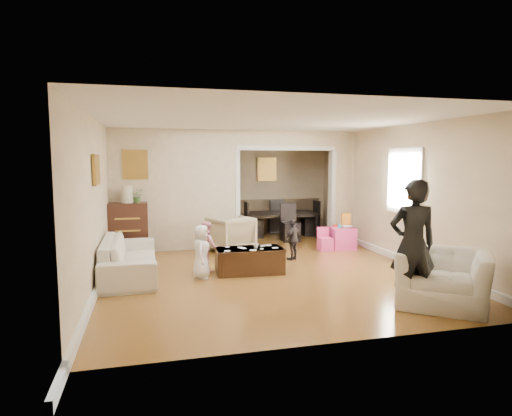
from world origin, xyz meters
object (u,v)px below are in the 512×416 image
object	(u,v)px
armchair_front	(442,278)
dresser	(128,229)
coffee_cup	(256,246)
dining_table	(282,225)
child_kneel_a	(201,252)
coffee_table	(249,260)
cyan_cup	(340,226)
child_kneel_b	(207,246)
adult_person	(413,245)
play_table	(343,238)
table_lamp	(127,194)
child_toddler	(293,239)
armchair_back	(231,234)
sofa	(129,257)

from	to	relation	value
armchair_front	dresser	world-z (taller)	dresser
coffee_cup	dining_table	size ratio (longest dim) A/B	0.05
dresser	child_kneel_a	bearing A→B (deg)	-59.47
coffee_table	cyan_cup	size ratio (longest dim) A/B	14.34
dining_table	child_kneel_b	distance (m)	3.77
coffee_cup	adult_person	xyz separation A→B (m)	(1.55, -2.22, 0.38)
dining_table	coffee_table	bearing A→B (deg)	-113.95
cyan_cup	child_kneel_a	distance (m)	3.57
cyan_cup	dining_table	bearing A→B (deg)	111.76
play_table	dresser	bearing A→B (deg)	174.15
table_lamp	coffee_cup	size ratio (longest dim) A/B	3.76
play_table	child_toddler	bearing A→B (deg)	-152.24
table_lamp	child_toddler	size ratio (longest dim) A/B	0.45
armchair_back	child_kneel_a	bearing A→B (deg)	42.25
armchair_back	child_kneel_a	size ratio (longest dim) A/B	0.93
coffee_table	child_kneel_a	bearing A→B (deg)	-169.99
dresser	coffee_cup	size ratio (longest dim) A/B	11.29
armchair_front	child_kneel_b	bearing A→B (deg)	176.41
sofa	adult_person	world-z (taller)	adult_person
play_table	armchair_front	bearing A→B (deg)	-94.96
sofa	table_lamp	bearing A→B (deg)	2.32
armchair_back	coffee_table	bearing A→B (deg)	65.54
armchair_back	armchair_front	bearing A→B (deg)	93.28
child_kneel_a	dresser	bearing A→B (deg)	44.09
armchair_front	play_table	distance (m)	3.76
dining_table	adult_person	size ratio (longest dim) A/B	1.02
armchair_front	cyan_cup	distance (m)	3.70
child_toddler	sofa	bearing A→B (deg)	-27.77
coffee_table	child_kneel_a	size ratio (longest dim) A/B	1.30
child_kneel_b	armchair_back	bearing A→B (deg)	-41.50
coffee_cup	play_table	bearing A→B (deg)	33.19
cyan_cup	child_toddler	xyz separation A→B (m)	(-1.30, -0.69, -0.11)
dresser	dining_table	size ratio (longest dim) A/B	0.62
table_lamp	adult_person	distance (m)	5.65
sofa	armchair_back	distance (m)	2.53
sofa	adult_person	xyz separation A→B (m)	(3.66, -2.55, 0.53)
dresser	adult_person	size ratio (longest dim) A/B	0.63
child_kneel_b	cyan_cup	bearing A→B (deg)	-85.99
dresser	dining_table	xyz separation A→B (m)	(3.71, 1.31, -0.23)
adult_person	dining_table	bearing A→B (deg)	-80.87
cyan_cup	armchair_front	bearing A→B (deg)	-93.48
dresser	child_toddler	world-z (taller)	dresser
armchair_back	coffee_cup	bearing A→B (deg)	68.62
dresser	child_toddler	xyz separation A→B (m)	(3.14, -1.20, -0.14)
sofa	dresser	xyz separation A→B (m)	(-0.08, 1.67, 0.22)
play_table	dining_table	size ratio (longest dim) A/B	0.28
table_lamp	adult_person	world-z (taller)	adult_person
dresser	coffee_cup	bearing A→B (deg)	-42.43
cyan_cup	child_kneel_a	xyz separation A→B (m)	(-3.20, -1.59, -0.07)
dresser	cyan_cup	bearing A→B (deg)	-6.61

